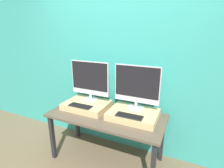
{
  "coord_description": "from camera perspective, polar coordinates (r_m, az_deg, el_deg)",
  "views": [
    {
      "loc": [
        0.94,
        -1.52,
        1.78
      ],
      "look_at": [
        0.0,
        0.53,
        1.08
      ],
      "focal_mm": 28.0,
      "sensor_mm": 36.0,
      "label": 1
    }
  ],
  "objects": [
    {
      "name": "wooden_riser_right",
      "position": [
        2.28,
        6.91,
        -9.8
      ],
      "size": [
        0.61,
        0.46,
        0.09
      ],
      "color": "#D6B77F",
      "rests_on": "workbench"
    },
    {
      "name": "workbench",
      "position": [
        2.39,
        -1.82,
        -11.51
      ],
      "size": [
        1.53,
        0.71,
        0.7
      ],
      "color": "brown",
      "rests_on": "ground_plane"
    },
    {
      "name": "monitor_left",
      "position": [
        2.51,
        -7.23,
        1.36
      ],
      "size": [
        0.59,
        0.22,
        0.57
      ],
      "color": "silver",
      "rests_on": "wooden_riser_left"
    },
    {
      "name": "wall_back",
      "position": [
        2.53,
        2.34,
        6.38
      ],
      "size": [
        8.0,
        0.04,
        2.6
      ],
      "color": "teal",
      "rests_on": "ground_plane"
    },
    {
      "name": "keyboard_right",
      "position": [
        2.12,
        5.63,
        -10.36
      ],
      "size": [
        0.33,
        0.12,
        0.01
      ],
      "color": "#2D2D2D",
      "rests_on": "wooden_riser_right"
    },
    {
      "name": "keyboard_left",
      "position": [
        2.41,
        -10.3,
        -7.05
      ],
      "size": [
        0.33,
        0.12,
        0.01
      ],
      "color": "#2D2D2D",
      "rests_on": "wooden_riser_left"
    },
    {
      "name": "monitor_right",
      "position": [
        2.24,
        8.09,
        -0.68
      ],
      "size": [
        0.59,
        0.22,
        0.57
      ],
      "color": "silver",
      "rests_on": "wooden_riser_right"
    },
    {
      "name": "wooden_riser_left",
      "position": [
        2.55,
        -8.22,
        -6.8
      ],
      "size": [
        0.61,
        0.46,
        0.09
      ],
      "color": "#D6B77F",
      "rests_on": "workbench"
    }
  ]
}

